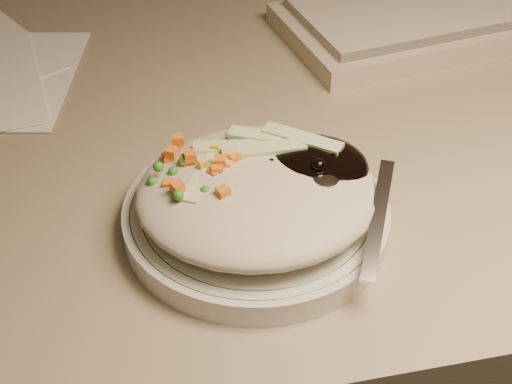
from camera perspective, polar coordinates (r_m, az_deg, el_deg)
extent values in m
cube|color=gray|center=(0.76, 1.34, 5.98)|extent=(1.40, 0.70, 0.04)
cylinder|color=silver|center=(0.58, 0.00, -1.98)|extent=(0.22, 0.22, 0.02)
torus|color=#144723|center=(0.58, 0.00, -1.23)|extent=(0.21, 0.21, 0.00)
torus|color=#144723|center=(0.58, 0.00, -1.23)|extent=(0.19, 0.19, 0.00)
ellipsoid|color=#B9AE96|center=(0.56, 0.11, 0.02)|extent=(0.19, 0.18, 0.04)
ellipsoid|color=black|center=(0.58, 4.18, 1.89)|extent=(0.10, 0.09, 0.03)
ellipsoid|color=orange|center=(0.57, -4.76, 0.82)|extent=(0.08, 0.08, 0.02)
sphere|color=black|center=(0.56, 1.24, 2.17)|extent=(0.01, 0.01, 0.01)
sphere|color=black|center=(0.58, 3.92, 2.88)|extent=(0.01, 0.01, 0.01)
sphere|color=black|center=(0.57, 6.33, 3.04)|extent=(0.01, 0.01, 0.01)
sphere|color=black|center=(0.58, 5.27, 3.26)|extent=(0.01, 0.01, 0.01)
sphere|color=black|center=(0.55, 5.02, 2.09)|extent=(0.01, 0.01, 0.01)
sphere|color=black|center=(0.57, 3.86, 2.44)|extent=(0.01, 0.01, 0.01)
sphere|color=black|center=(0.58, 4.65, 3.19)|extent=(0.01, 0.01, 0.01)
cube|color=orange|center=(0.56, -5.28, 2.88)|extent=(0.01, 0.01, 0.01)
cube|color=orange|center=(0.55, -3.32, 0.87)|extent=(0.01, 0.01, 0.01)
cube|color=orange|center=(0.57, -6.80, 3.13)|extent=(0.01, 0.01, 0.01)
cube|color=orange|center=(0.55, -2.89, 2.44)|extent=(0.01, 0.01, 0.01)
cube|color=orange|center=(0.55, -3.15, 1.76)|extent=(0.01, 0.01, 0.01)
cube|color=orange|center=(0.58, -6.99, 2.71)|extent=(0.01, 0.01, 0.01)
cube|color=orange|center=(0.57, -5.53, 2.58)|extent=(0.01, 0.01, 0.01)
cube|color=orange|center=(0.55, -3.31, 1.46)|extent=(0.01, 0.01, 0.01)
cube|color=orange|center=(0.56, -1.76, 2.65)|extent=(0.01, 0.01, 0.01)
cube|color=orange|center=(0.58, -6.30, 4.15)|extent=(0.01, 0.01, 0.01)
cube|color=orange|center=(0.54, -6.31, 0.40)|extent=(0.01, 0.01, 0.01)
cube|color=orange|center=(0.53, -2.66, -0.05)|extent=(0.01, 0.01, 0.01)
cube|color=orange|center=(0.55, -6.93, 0.54)|extent=(0.01, 0.01, 0.01)
cube|color=orange|center=(0.58, -6.87, 2.47)|extent=(0.01, 0.01, 0.01)
sphere|color=#388C28|center=(0.56, -3.33, 1.93)|extent=(0.01, 0.01, 0.01)
sphere|color=#388C28|center=(0.53, -6.23, -0.25)|extent=(0.01, 0.01, 0.01)
sphere|color=#388C28|center=(0.56, -6.62, 1.62)|extent=(0.01, 0.01, 0.01)
sphere|color=#388C28|center=(0.55, -7.83, 2.01)|extent=(0.01, 0.01, 0.01)
sphere|color=#388C28|center=(0.57, -3.71, 2.16)|extent=(0.01, 0.01, 0.01)
sphere|color=#388C28|center=(0.54, -2.49, -0.02)|extent=(0.01, 0.01, 0.01)
sphere|color=#388C28|center=(0.56, -4.79, 1.21)|extent=(0.01, 0.01, 0.01)
sphere|color=#388C28|center=(0.55, -5.21, -0.14)|extent=(0.01, 0.01, 0.01)
sphere|color=#388C28|center=(0.56, -8.28, 0.83)|extent=(0.01, 0.01, 0.01)
sphere|color=#388C28|center=(0.56, -5.67, 2.70)|extent=(0.01, 0.01, 0.01)
sphere|color=#388C28|center=(0.56, -5.87, 2.48)|extent=(0.01, 0.01, 0.01)
sphere|color=#388C28|center=(0.55, -6.36, 0.55)|extent=(0.01, 0.01, 0.01)
sphere|color=#388C28|center=(0.54, -4.09, 0.09)|extent=(0.01, 0.01, 0.01)
sphere|color=#388C28|center=(0.58, -1.68, 3.31)|extent=(0.01, 0.01, 0.01)
cube|color=yellow|center=(0.56, -3.84, 2.15)|extent=(0.01, 0.01, 0.01)
cube|color=yellow|center=(0.56, -2.23, 2.15)|extent=(0.01, 0.01, 0.01)
cube|color=yellow|center=(0.57, -4.97, 2.18)|extent=(0.01, 0.01, 0.01)
cube|color=yellow|center=(0.56, -4.28, 2.24)|extent=(0.01, 0.01, 0.01)
cube|color=yellow|center=(0.56, -4.74, 1.08)|extent=(0.01, 0.01, 0.01)
cube|color=yellow|center=(0.56, -2.12, 2.94)|extent=(0.01, 0.01, 0.01)
cube|color=yellow|center=(0.58, -3.18, 3.55)|extent=(0.01, 0.01, 0.01)
cube|color=yellow|center=(0.56, -3.77, 1.13)|extent=(0.01, 0.01, 0.01)
cube|color=#B2D18C|center=(0.58, -1.69, 3.63)|extent=(0.07, 0.03, 0.00)
cube|color=#B2D18C|center=(0.59, 1.11, 4.42)|extent=(0.07, 0.04, 0.00)
cube|color=#B2D18C|center=(0.55, -4.17, 1.31)|extent=(0.05, 0.07, 0.00)
cube|color=#B2D18C|center=(0.58, 3.74, 4.31)|extent=(0.06, 0.05, 0.00)
cube|color=#B2D18C|center=(0.55, 0.73, 0.63)|extent=(0.07, 0.02, 0.00)
cube|color=#B2D18C|center=(0.57, 0.65, 3.47)|extent=(0.07, 0.02, 0.00)
ellipsoid|color=silver|center=(0.56, 5.11, 1.24)|extent=(0.05, 0.06, 0.01)
cube|color=silver|center=(0.54, 9.73, -2.08)|extent=(0.06, 0.11, 0.03)
cube|color=#B8AD97|center=(0.95, 17.84, 13.69)|extent=(0.53, 0.26, 0.02)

